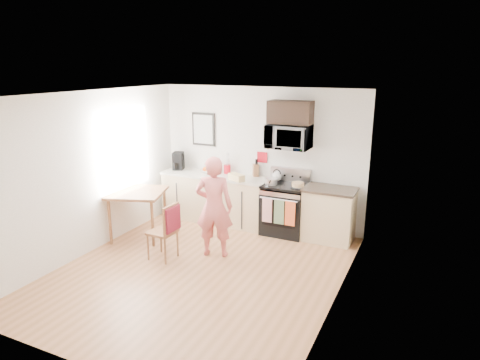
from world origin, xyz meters
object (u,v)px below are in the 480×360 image
at_px(dining_table, 137,197).
at_px(cake, 298,185).
at_px(microwave, 289,137).
at_px(chair, 169,225).
at_px(range, 285,210).
at_px(person, 214,207).

relative_size(dining_table, cake, 3.81).
height_order(microwave, dining_table, microwave).
bearing_deg(chair, cake, 50.61).
xyz_separation_m(range, cake, (0.26, -0.10, 0.53)).
relative_size(person, cake, 6.26).
bearing_deg(person, chair, 22.66).
height_order(person, chair, person).
bearing_deg(chair, dining_table, 153.44).
bearing_deg(chair, microwave, 58.87).
height_order(chair, cake, cake).
bearing_deg(microwave, dining_table, -148.76).
height_order(dining_table, cake, cake).
height_order(range, microwave, microwave).
bearing_deg(cake, range, 158.56).
relative_size(microwave, person, 0.46).
relative_size(chair, cake, 3.52).
height_order(range, dining_table, range).
bearing_deg(microwave, person, -115.69).
distance_m(dining_table, cake, 2.81).
distance_m(microwave, person, 1.89).
xyz_separation_m(dining_table, cake, (2.54, 1.18, 0.22)).
bearing_deg(microwave, cake, -38.48).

